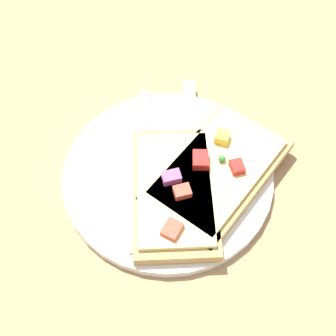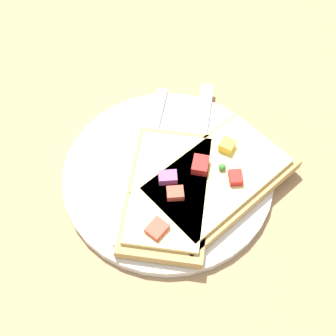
{
  "view_description": "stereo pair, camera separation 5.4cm",
  "coord_description": "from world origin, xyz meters",
  "px_view_note": "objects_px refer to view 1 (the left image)",
  "views": [
    {
      "loc": [
        -0.06,
        0.28,
        0.47
      ],
      "look_at": [
        0.0,
        0.0,
        0.02
      ],
      "focal_mm": 50.0,
      "sensor_mm": 36.0,
      "label": 1
    },
    {
      "loc": [
        -0.11,
        0.27,
        0.47
      ],
      "look_at": [
        0.0,
        0.0,
        0.02
      ],
      "focal_mm": 50.0,
      "sensor_mm": 36.0,
      "label": 2
    }
  ],
  "objects_px": {
    "plate": "(168,175)",
    "knife": "(192,141)",
    "pizza_slice_main": "(174,191)",
    "pizza_slice_corner": "(218,170)",
    "fork": "(143,173)"
  },
  "relations": [
    {
      "from": "pizza_slice_corner",
      "to": "pizza_slice_main",
      "type": "bearing_deg",
      "value": -23.53
    },
    {
      "from": "fork",
      "to": "knife",
      "type": "relative_size",
      "value": 0.98
    },
    {
      "from": "knife",
      "to": "pizza_slice_main",
      "type": "bearing_deg",
      "value": -17.56
    },
    {
      "from": "knife",
      "to": "fork",
      "type": "bearing_deg",
      "value": -52.51
    },
    {
      "from": "plate",
      "to": "knife",
      "type": "relative_size",
      "value": 1.08
    },
    {
      "from": "plate",
      "to": "knife",
      "type": "distance_m",
      "value": 0.05
    },
    {
      "from": "pizza_slice_main",
      "to": "pizza_slice_corner",
      "type": "height_order",
      "value": "pizza_slice_corner"
    },
    {
      "from": "knife",
      "to": "pizza_slice_corner",
      "type": "bearing_deg",
      "value": 30.32
    },
    {
      "from": "fork",
      "to": "pizza_slice_corner",
      "type": "xyz_separation_m",
      "value": [
        -0.08,
        -0.02,
        0.01
      ]
    },
    {
      "from": "fork",
      "to": "pizza_slice_main",
      "type": "xyz_separation_m",
      "value": [
        -0.04,
        0.02,
        0.01
      ]
    },
    {
      "from": "fork",
      "to": "pizza_slice_corner",
      "type": "height_order",
      "value": "pizza_slice_corner"
    },
    {
      "from": "plate",
      "to": "pizza_slice_corner",
      "type": "distance_m",
      "value": 0.06
    },
    {
      "from": "pizza_slice_corner",
      "to": "fork",
      "type": "bearing_deg",
      "value": -52.88
    },
    {
      "from": "plate",
      "to": "pizza_slice_main",
      "type": "distance_m",
      "value": 0.04
    },
    {
      "from": "fork",
      "to": "pizza_slice_main",
      "type": "bearing_deg",
      "value": 50.81
    }
  ]
}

